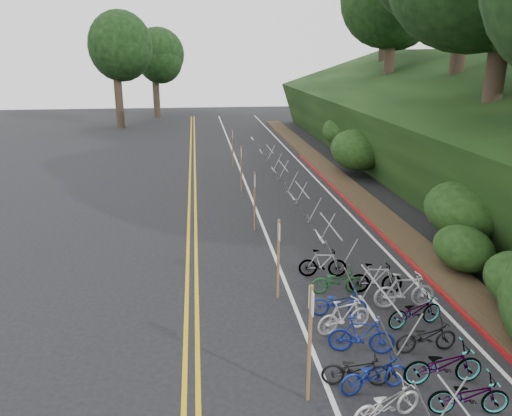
% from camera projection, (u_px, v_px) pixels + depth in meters
% --- Properties ---
extents(ground, '(120.00, 120.00, 0.00)m').
position_uv_depth(ground, '(288.00, 411.00, 10.35)').
color(ground, black).
rests_on(ground, ground).
extents(road_markings, '(7.47, 80.00, 0.01)m').
position_uv_depth(road_markings, '(258.00, 238.00, 19.98)').
color(road_markings, gold).
rests_on(road_markings, ground).
extents(red_curb, '(0.25, 28.00, 0.10)m').
position_uv_depth(red_curb, '(365.00, 217.00, 22.35)').
color(red_curb, maroon).
rests_on(red_curb, ground).
extents(embankment, '(14.30, 48.14, 9.11)m').
position_uv_depth(embankment, '(449.00, 134.00, 29.09)').
color(embankment, black).
rests_on(embankment, ground).
extents(bike_racks_rest, '(1.14, 23.00, 1.17)m').
position_uv_depth(bike_racks_rest, '(302.00, 196.00, 22.75)').
color(bike_racks_rest, '#969797').
rests_on(bike_racks_rest, ground).
extents(signpost_near, '(0.08, 0.40, 2.70)m').
position_uv_depth(signpost_near, '(310.00, 337.00, 10.23)').
color(signpost_near, brown).
rests_on(signpost_near, ground).
extents(signposts_rest, '(0.08, 18.40, 2.50)m').
position_uv_depth(signposts_rest, '(247.00, 180.00, 23.25)').
color(signposts_rest, brown).
rests_on(signposts_rest, ground).
extents(bike_front, '(0.76, 1.60, 0.81)m').
position_uv_depth(bike_front, '(356.00, 369.00, 11.05)').
color(bike_front, black).
rests_on(bike_front, ground).
extents(bike_valet, '(3.08, 10.97, 1.09)m').
position_uv_depth(bike_valet, '(403.00, 348.00, 11.74)').
color(bike_valet, slate).
rests_on(bike_valet, ground).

